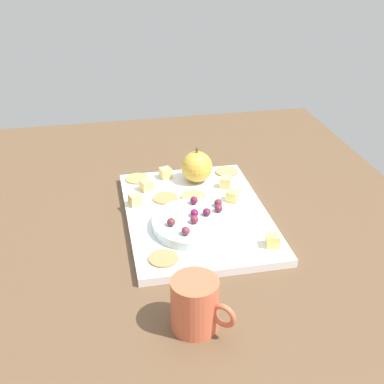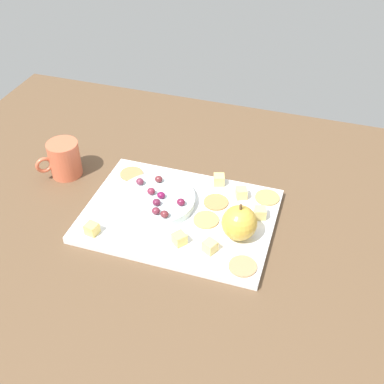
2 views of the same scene
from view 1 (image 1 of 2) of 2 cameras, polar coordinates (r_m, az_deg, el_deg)
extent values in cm
cube|color=brown|center=(102.50, 0.17, -4.87)|extent=(125.52, 97.73, 3.22)
cube|color=white|center=(104.54, 0.51, -2.58)|extent=(39.18, 27.99, 1.60)
cylinder|color=silver|center=(98.65, 0.50, -3.49)|extent=(16.74, 16.74, 1.83)
sphere|color=gold|center=(114.45, 0.53, 2.81)|extent=(7.02, 7.02, 7.02)
cylinder|color=brown|center=(112.71, 0.54, 4.69)|extent=(0.50, 0.50, 1.20)
cube|color=#F2D267|center=(94.44, 8.92, -5.33)|extent=(2.72, 2.72, 2.34)
cube|color=#F1CE74|center=(111.96, -5.10, 0.72)|extent=(3.06, 3.06, 2.34)
cube|color=#E7CA74|center=(106.65, -6.33, -0.86)|extent=(2.94, 2.94, 2.34)
cube|color=#E1C976|center=(117.04, -2.96, 2.11)|extent=(2.90, 2.90, 2.34)
cube|color=#E8CD73|center=(113.02, 3.77, 1.06)|extent=(3.13, 3.13, 2.34)
cube|color=#E1D16B|center=(107.74, 4.52, -0.44)|extent=(3.29, 3.29, 2.34)
cylinder|color=tan|center=(109.21, 0.16, -0.50)|extent=(5.29, 5.29, 0.40)
cylinder|color=tan|center=(117.16, -6.08, 1.48)|extent=(5.29, 5.29, 0.40)
cylinder|color=#AA814F|center=(90.62, -3.18, -7.36)|extent=(5.29, 5.29, 0.40)
cylinder|color=tan|center=(119.94, 3.88, 2.26)|extent=(5.29, 5.29, 0.40)
cylinder|color=#B3824C|center=(108.71, -2.96, -0.69)|extent=(5.29, 5.29, 0.40)
ellipsoid|color=maroon|center=(100.30, 2.98, -1.84)|extent=(1.74, 1.57, 1.50)
ellipsoid|color=maroon|center=(98.79, 0.22, -2.34)|extent=(1.74, 1.57, 1.41)
ellipsoid|color=maroon|center=(102.16, 2.90, -1.22)|extent=(1.74, 1.57, 1.50)
ellipsoid|color=maroon|center=(96.00, -2.33, -3.34)|extent=(1.74, 1.57, 1.49)
ellipsoid|color=maroon|center=(102.90, 0.22, -0.93)|extent=(1.74, 1.57, 1.55)
ellipsoid|color=brown|center=(93.32, -0.70, -4.33)|extent=(1.74, 1.57, 1.54)
ellipsoid|color=#5F1D36|center=(99.17, 1.65, -2.22)|extent=(1.74, 1.57, 1.41)
ellipsoid|color=maroon|center=(96.65, 0.27, -3.06)|extent=(1.74, 1.57, 1.54)
cylinder|color=#D36141|center=(77.43, 0.30, -12.33)|extent=(7.17, 7.17, 8.49)
torus|color=#D36141|center=(75.71, 3.50, -13.53)|extent=(3.29, 3.49, 4.00)
camera|label=2|loc=(1.44, 31.43, 30.78)|focal=44.89mm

